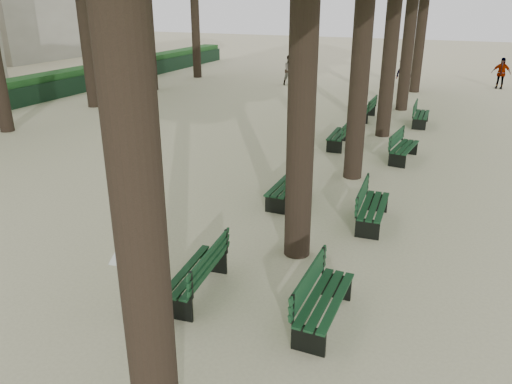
% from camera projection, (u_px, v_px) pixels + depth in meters
% --- Properties ---
extents(ground, '(120.00, 120.00, 0.00)m').
position_uv_depth(ground, '(150.00, 317.00, 8.12)').
color(ground, beige).
rests_on(ground, ground).
extents(bench_left_0, '(0.75, 1.85, 0.92)m').
position_uv_depth(bench_left_0, '(197.00, 280.00, 8.67)').
color(bench_left_0, black).
rests_on(bench_left_0, ground).
extents(bench_left_1, '(0.59, 1.81, 0.92)m').
position_uv_depth(bench_left_1, '(286.00, 192.00, 12.59)').
color(bench_left_1, black).
rests_on(bench_left_1, ground).
extents(bench_left_2, '(0.64, 1.82, 0.92)m').
position_uv_depth(bench_left_2, '(339.00, 139.00, 17.22)').
color(bench_left_2, black).
rests_on(bench_left_2, ground).
extents(bench_left_3, '(0.58, 1.80, 0.92)m').
position_uv_depth(bench_left_3, '(365.00, 113.00, 21.07)').
color(bench_left_3, black).
rests_on(bench_left_3, ground).
extents(bench_right_0, '(0.58, 1.80, 0.92)m').
position_uv_depth(bench_right_0, '(324.00, 308.00, 7.88)').
color(bench_right_0, black).
rests_on(bench_right_0, ground).
extents(bench_right_1, '(0.67, 1.83, 0.92)m').
position_uv_depth(bench_right_1, '(373.00, 213.00, 11.34)').
color(bench_right_1, black).
rests_on(bench_right_1, ground).
extents(bench_right_2, '(0.76, 1.85, 0.92)m').
position_uv_depth(bench_right_2, '(404.00, 152.00, 15.78)').
color(bench_right_2, black).
rests_on(bench_right_2, ground).
extents(bench_right_3, '(0.62, 1.82, 0.92)m').
position_uv_depth(bench_right_3, '(421.00, 119.00, 20.08)').
color(bench_right_3, black).
rests_on(bench_right_3, ground).
extents(man_with_map, '(0.69, 0.72, 1.63)m').
position_uv_depth(man_with_map, '(136.00, 276.00, 7.76)').
color(man_with_map, black).
rests_on(man_with_map, ground).
extents(pedestrian_a, '(0.80, 0.84, 1.69)m').
position_uv_depth(pedestrian_a, '(290.00, 70.00, 29.14)').
color(pedestrian_a, '#262628').
rests_on(pedestrian_a, ground).
extents(pedestrian_b, '(0.97, 1.04, 1.68)m').
position_uv_depth(pedestrian_b, '(404.00, 73.00, 28.27)').
color(pedestrian_b, '#262628').
rests_on(pedestrian_b, ground).
extents(pedestrian_c, '(1.05, 0.53, 1.71)m').
position_uv_depth(pedestrian_c, '(501.00, 73.00, 27.94)').
color(pedestrian_c, '#262628').
rests_on(pedestrian_c, ground).
extents(fence, '(0.08, 42.00, 0.90)m').
position_uv_depth(fence, '(11.00, 100.00, 22.83)').
color(fence, black).
rests_on(fence, ground).
extents(building_far, '(12.00, 16.00, 7.00)m').
position_uv_depth(building_far, '(28.00, 13.00, 44.54)').
color(building_far, '#B7B2A3').
rests_on(building_far, ground).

